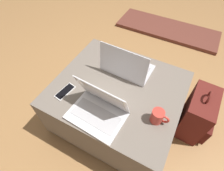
# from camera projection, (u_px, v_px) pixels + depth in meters

# --- Properties ---
(ground_plane) EXTENTS (14.00, 14.00, 0.00)m
(ground_plane) POSITION_uv_depth(u_px,v_px,m) (117.00, 117.00, 1.64)
(ground_plane) COLOR #9E7042
(ottoman) EXTENTS (0.93, 0.83, 0.46)m
(ottoman) POSITION_uv_depth(u_px,v_px,m) (117.00, 104.00, 1.46)
(ottoman) COLOR #3D3832
(ottoman) RESTS_ON ground_plane
(laptop_near) EXTENTS (0.37, 0.28, 0.25)m
(laptop_near) POSITION_uv_depth(u_px,v_px,m) (99.00, 109.00, 1.11)
(laptop_near) COLOR silver
(laptop_near) RESTS_ON ottoman
(laptop_far) EXTENTS (0.38, 0.26, 0.26)m
(laptop_far) POSITION_uv_depth(u_px,v_px,m) (126.00, 66.00, 1.34)
(laptop_far) COLOR silver
(laptop_far) RESTS_ON ottoman
(cell_phone) EXTENTS (0.09, 0.16, 0.01)m
(cell_phone) POSITION_uv_depth(u_px,v_px,m) (65.00, 92.00, 1.25)
(cell_phone) COLOR white
(cell_phone) RESTS_ON ottoman
(backpack) EXTENTS (0.25, 0.35, 0.49)m
(backpack) POSITION_uv_depth(u_px,v_px,m) (197.00, 115.00, 1.43)
(backpack) COLOR #5B1E19
(backpack) RESTS_ON ground_plane
(coffee_mug) EXTENTS (0.12, 0.08, 0.10)m
(coffee_mug) POSITION_uv_depth(u_px,v_px,m) (158.00, 116.00, 1.07)
(coffee_mug) COLOR red
(coffee_mug) RESTS_ON ottoman
(fireplace_hearth) EXTENTS (1.40, 0.50, 0.04)m
(fireplace_hearth) POSITION_uv_depth(u_px,v_px,m) (167.00, 29.00, 2.50)
(fireplace_hearth) COLOR brown
(fireplace_hearth) RESTS_ON ground_plane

